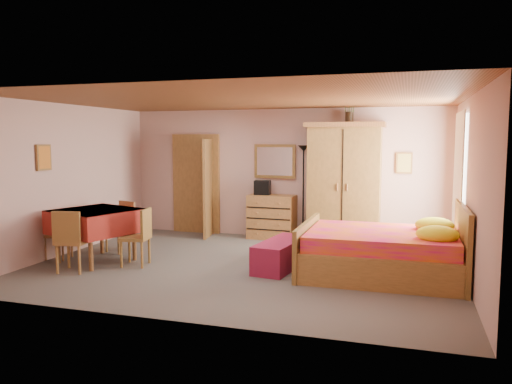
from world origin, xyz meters
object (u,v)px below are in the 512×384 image
(wall_mirror, at_px, (275,161))
(bed, at_px, (381,239))
(sunflower_vase, at_px, (349,108))
(bench, at_px, (281,254))
(floor_lamp, at_px, (303,193))
(chair_east, at_px, (135,237))
(chest_of_drawers, at_px, (272,217))
(stereo, at_px, (262,187))
(chair_south, at_px, (73,241))
(wardrobe, at_px, (344,184))
(chair_north, at_px, (120,227))
(dining_table, at_px, (96,236))
(chair_west, at_px, (58,234))

(wall_mirror, distance_m, bed, 3.42)
(sunflower_vase, distance_m, bench, 3.36)
(floor_lamp, xyz_separation_m, sunflower_vase, (0.88, -0.01, 1.65))
(chair_east, bearing_deg, chest_of_drawers, -38.51)
(stereo, bearing_deg, chair_south, -120.93)
(wardrobe, relative_size, chair_south, 2.45)
(stereo, bearing_deg, floor_lamp, 3.70)
(wardrobe, bearing_deg, floor_lamp, 171.13)
(chair_north, bearing_deg, stereo, -118.37)
(wardrobe, height_order, sunflower_vase, sunflower_vase)
(wardrobe, bearing_deg, dining_table, -144.65)
(chest_of_drawers, distance_m, dining_table, 3.49)
(bed, bearing_deg, wall_mirror, 133.41)
(stereo, distance_m, sunflower_vase, 2.31)
(wall_mirror, xyz_separation_m, chair_north, (-2.28, -2.14, -1.11))
(sunflower_vase, height_order, chair_south, sunflower_vase)
(wall_mirror, distance_m, stereo, 0.59)
(floor_lamp, distance_m, wardrobe, 0.86)
(bench, distance_m, dining_table, 3.03)
(sunflower_vase, distance_m, chair_west, 5.68)
(bed, bearing_deg, bench, -178.51)
(floor_lamp, xyz_separation_m, chair_east, (-2.12, -2.80, -0.48))
(chest_of_drawers, distance_m, wardrobe, 1.61)
(bench, bearing_deg, chest_of_drawers, 108.91)
(chest_of_drawers, relative_size, sunflower_vase, 1.68)
(stereo, bearing_deg, bed, -41.59)
(dining_table, bearing_deg, wardrobe, 35.65)
(floor_lamp, relative_size, wardrobe, 0.81)
(stereo, height_order, bed, stereo)
(stereo, xyz_separation_m, bed, (2.46, -2.18, -0.49))
(chest_of_drawers, height_order, dining_table, chest_of_drawers)
(floor_lamp, height_order, chair_north, floor_lamp)
(stereo, relative_size, floor_lamp, 0.17)
(stereo, distance_m, dining_table, 3.43)
(floor_lamp, bearing_deg, chair_west, -142.24)
(chair_east, bearing_deg, sunflower_vase, -56.71)
(chair_west, bearing_deg, stereo, 124.58)
(bench, relative_size, chair_north, 1.46)
(floor_lamp, xyz_separation_m, bench, (0.13, -2.28, -0.72))
(floor_lamp, distance_m, chair_west, 4.57)
(bed, bearing_deg, chair_east, -171.59)
(bed, bearing_deg, dining_table, -173.48)
(chest_of_drawers, bearing_deg, bench, -68.57)
(bed, height_order, chair_south, bed)
(chair_north, bearing_deg, floor_lamp, -127.00)
(chest_of_drawers, relative_size, bed, 0.40)
(bench, bearing_deg, sunflower_vase, 71.84)
(chest_of_drawers, distance_m, bench, 2.33)
(wall_mirror, height_order, dining_table, wall_mirror)
(bench, xyz_separation_m, chair_south, (-2.96, -1.11, 0.25))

